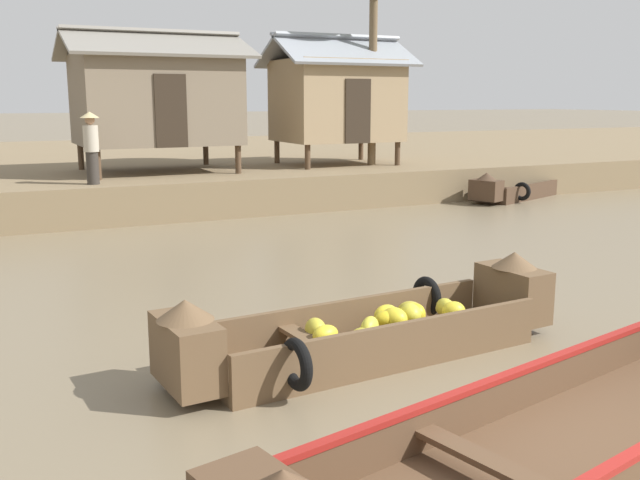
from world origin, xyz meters
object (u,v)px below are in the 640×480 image
Objects in this scene: fishing_skiff_distant at (528,187)px; vendor_person at (91,144)px; banana_boat at (374,328)px; viewer_boat at (585,425)px; stilt_house_mid_left at (337,98)px; stilt_house_left at (155,97)px.

vendor_person is (-12.46, 0.63, 1.56)m from fishing_skiff_distant.
fishing_skiff_distant is (11.04, 9.86, -0.05)m from banana_boat.
stilt_house_mid_left reaches higher than viewer_boat.
vendor_person is (-2.05, -2.33, -1.07)m from stilt_house_left.
viewer_boat is at bearing -110.06° from stilt_house_mid_left.
stilt_house_mid_left is at bearing -1.32° from stilt_house_left.
banana_boat is at bearing 98.25° from viewer_boat.
vendor_person reaches higher than fishing_skiff_distant.
viewer_boat is (0.40, -2.73, -0.08)m from banana_boat.
fishing_skiff_distant is 11.13m from stilt_house_left.
fishing_skiff_distant is at bearing -29.61° from stilt_house_mid_left.
vendor_person is at bearing 97.80° from viewer_boat.
vendor_person is (-7.45, -2.21, -1.03)m from stilt_house_mid_left.
banana_boat is at bearing -82.31° from vendor_person.
stilt_house_left is at bearing 164.08° from fishing_skiff_distant.
vendor_person reaches higher than banana_boat.
fishing_skiff_distant is at bearing -15.92° from stilt_house_left.
vendor_person is at bearing 177.09° from fishing_skiff_distant.
fishing_skiff_distant is 12.57m from vendor_person.
banana_boat is at bearing -138.22° from fishing_skiff_distant.
stilt_house_left reaches higher than fishing_skiff_distant.
viewer_boat is 13.45m from vendor_person.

